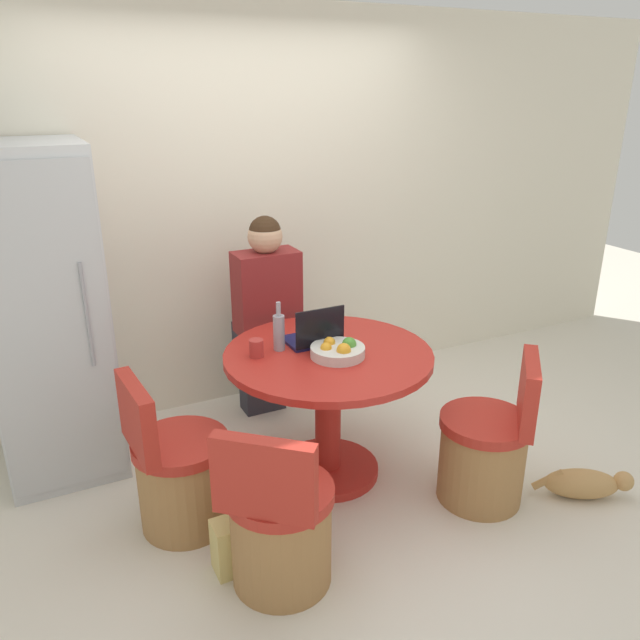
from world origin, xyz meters
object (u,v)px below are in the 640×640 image
dining_table (328,390)px  cat (584,483)px  chair_near_right_corner (486,452)px  handbag (246,542)px  bottle (279,331)px  chair_left_side (180,476)px  refrigerator (45,316)px  laptop (314,336)px  fruit_bowl (338,350)px  person_seated (265,309)px  chair_near_left_corner (280,528)px

dining_table → cat: bearing=-35.9°
chair_near_right_corner → handbag: chair_near_right_corner is taller
bottle → cat: 1.85m
handbag → cat: bearing=-10.4°
chair_left_side → refrigerator: bearing=24.2°
cat → handbag: size_ratio=1.58×
handbag → laptop: bearing=43.5°
dining_table → chair_left_side: chair_left_side is taller
chair_left_side → cat: bearing=-115.1°
laptop → cat: bearing=140.3°
bottle → chair_left_side: bearing=-161.5°
chair_near_right_corner → laptop: 1.11m
refrigerator → handbag: size_ratio=6.15×
bottle → fruit_bowl: bearing=-42.3°
fruit_bowl → handbag: (-0.70, -0.42, -0.67)m
dining_table → person_seated: bearing=93.8°
chair_near_right_corner → dining_table: bearing=-90.0°
refrigerator → chair_near_right_corner: (1.98, -1.37, -0.64)m
chair_near_right_corner → cat: size_ratio=1.76×
chair_near_right_corner → bottle: (-0.87, 0.73, 0.58)m
chair_near_left_corner → person_seated: (0.52, 1.44, 0.47)m
chair_near_left_corner → cat: bearing=-144.5°
chair_near_left_corner → bottle: bottle is taller
refrigerator → cat: 3.07m
chair_near_right_corner → bottle: bottle is taller
chair_near_left_corner → fruit_bowl: 0.97m
chair_near_left_corner → person_seated: bearing=-68.6°
dining_table → laptop: (-0.02, 0.14, 0.28)m
chair_near_right_corner → bottle: size_ratio=3.07×
chair_left_side → chair_near_right_corner: same height
chair_near_right_corner → bottle: 1.27m
chair_near_right_corner → cat: 0.59m
cat → chair_left_side: bearing=-169.7°
person_seated → laptop: size_ratio=4.78×
person_seated → bottle: 0.67m
dining_table → cat: (1.14, -0.82, -0.45)m
refrigerator → cat: refrigerator is taller
refrigerator → chair_near_right_corner: size_ratio=2.21×
refrigerator → laptop: refrigerator is taller
dining_table → cat: 1.47m
chair_left_side → laptop: size_ratio=2.91×
chair_near_left_corner → person_seated: 1.60m
chair_left_side → handbag: 0.49m
dining_table → chair_near_right_corner: chair_near_right_corner is taller
refrigerator → cat: bearing=-33.1°
cat → laptop: bearing=171.3°
chair_left_side → person_seated: bearing=-48.0°
chair_near_right_corner → laptop: size_ratio=2.91×
refrigerator → laptop: bearing=-26.5°
person_seated → bottle: person_seated is taller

